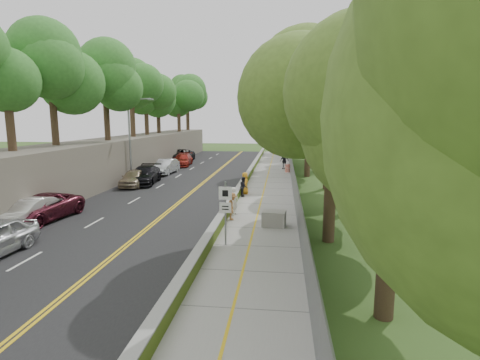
# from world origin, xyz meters

# --- Properties ---
(ground) EXTENTS (140.00, 140.00, 0.00)m
(ground) POSITION_xyz_m (0.00, 0.00, 0.00)
(ground) COLOR #33511E
(ground) RESTS_ON ground
(road) EXTENTS (11.20, 66.00, 0.04)m
(road) POSITION_xyz_m (-5.40, 15.00, 0.02)
(road) COLOR black
(road) RESTS_ON ground
(sidewalk) EXTENTS (4.20, 66.00, 0.05)m
(sidewalk) POSITION_xyz_m (2.55, 15.00, 0.03)
(sidewalk) COLOR gray
(sidewalk) RESTS_ON ground
(jersey_barrier) EXTENTS (0.42, 66.00, 0.60)m
(jersey_barrier) POSITION_xyz_m (0.25, 15.00, 0.30)
(jersey_barrier) COLOR #A9F21B
(jersey_barrier) RESTS_ON ground
(rock_embankment) EXTENTS (5.00, 66.00, 4.00)m
(rock_embankment) POSITION_xyz_m (-13.50, 15.00, 2.00)
(rock_embankment) COLOR #595147
(rock_embankment) RESTS_ON ground
(chainlink_fence) EXTENTS (0.04, 66.00, 2.00)m
(chainlink_fence) POSITION_xyz_m (4.65, 15.00, 1.00)
(chainlink_fence) COLOR slate
(chainlink_fence) RESTS_ON ground
(trees_embankment) EXTENTS (6.40, 66.00, 13.00)m
(trees_embankment) POSITION_xyz_m (-13.00, 15.00, 10.50)
(trees_embankment) COLOR #3A812D
(trees_embankment) RESTS_ON rock_embankment
(trees_fenceside) EXTENTS (7.00, 66.00, 14.00)m
(trees_fenceside) POSITION_xyz_m (7.00, 15.00, 7.00)
(trees_fenceside) COLOR olive
(trees_fenceside) RESTS_ON ground
(streetlight) EXTENTS (2.52, 0.22, 8.00)m
(streetlight) POSITION_xyz_m (-10.46, 14.00, 4.64)
(streetlight) COLOR gray
(streetlight) RESTS_ON ground
(signpost) EXTENTS (0.62, 0.09, 3.10)m
(signpost) POSITION_xyz_m (1.05, -3.02, 1.96)
(signpost) COLOR gray
(signpost) RESTS_ON sidewalk
(construction_barrel) EXTENTS (0.54, 0.54, 0.89)m
(construction_barrel) POSITION_xyz_m (4.30, 22.11, 0.50)
(construction_barrel) COLOR red
(construction_barrel) RESTS_ON sidewalk
(concrete_block) EXTENTS (1.39, 1.11, 0.86)m
(concrete_block) POSITION_xyz_m (3.29, 0.49, 0.48)
(concrete_block) COLOR gray
(concrete_block) RESTS_ON sidewalk
(car_1) EXTENTS (1.72, 4.72, 1.54)m
(car_1) POSITION_xyz_m (-10.60, -1.07, 0.81)
(car_1) COLOR silver
(car_1) RESTS_ON road
(car_2) EXTENTS (3.12, 5.79, 1.54)m
(car_2) POSITION_xyz_m (-10.58, 0.08, 0.81)
(car_2) COLOR #521825
(car_2) RESTS_ON road
(car_3) EXTENTS (2.85, 5.85, 1.64)m
(car_3) POSITION_xyz_m (-9.01, 13.06, 0.86)
(car_3) COLOR black
(car_3) RESTS_ON road
(car_4) EXTENTS (2.23, 4.63, 1.52)m
(car_4) POSITION_xyz_m (-9.52, 11.73, 0.80)
(car_4) COLOR tan
(car_4) RESTS_ON road
(car_5) EXTENTS (1.90, 4.92, 1.60)m
(car_5) POSITION_xyz_m (-9.00, 19.36, 0.84)
(car_5) COLOR silver
(car_5) RESTS_ON road
(car_6) EXTENTS (2.89, 6.08, 1.67)m
(car_6) POSITION_xyz_m (-10.53, 31.28, 0.88)
(car_6) COLOR black
(car_6) RESTS_ON road
(car_7) EXTENTS (2.64, 5.45, 1.53)m
(car_7) POSITION_xyz_m (-9.00, 26.38, 0.80)
(car_7) COLOR maroon
(car_7) RESTS_ON road
(car_8) EXTENTS (1.67, 3.97, 1.34)m
(car_8) POSITION_xyz_m (-10.56, 33.45, 0.71)
(car_8) COLOR silver
(car_8) RESTS_ON road
(painter_0) EXTENTS (0.73, 0.96, 1.75)m
(painter_0) POSITION_xyz_m (0.75, 9.33, 0.93)
(painter_0) COLOR #F6A426
(painter_0) RESTS_ON sidewalk
(painter_1) EXTENTS (0.60, 0.74, 1.77)m
(painter_1) POSITION_xyz_m (0.75, 2.70, 0.94)
(painter_1) COLOR white
(painter_1) RESTS_ON sidewalk
(painter_2) EXTENTS (0.65, 0.80, 1.54)m
(painter_2) POSITION_xyz_m (0.75, 8.36, 0.82)
(painter_2) COLOR black
(painter_2) RESTS_ON sidewalk
(painter_3) EXTENTS (0.78, 1.15, 1.65)m
(painter_3) POSITION_xyz_m (0.75, 1.52, 0.87)
(painter_3) COLOR #A06636
(painter_3) RESTS_ON sidewalk
(person_far) EXTENTS (1.22, 0.89, 1.93)m
(person_far) POSITION_xyz_m (3.96, 24.73, 1.01)
(person_far) COLOR black
(person_far) RESTS_ON sidewalk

